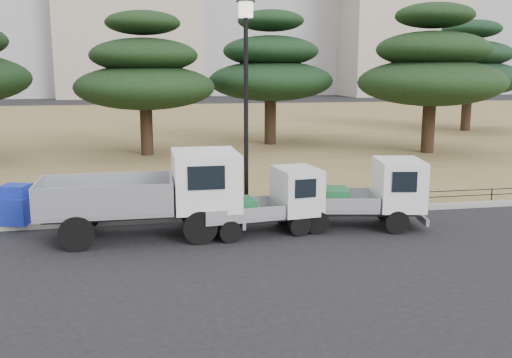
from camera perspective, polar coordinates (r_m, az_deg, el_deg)
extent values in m
plane|color=black|center=(14.64, 1.49, -6.46)|extent=(220.00, 220.00, 0.00)
cube|color=olive|center=(44.56, -7.00, 5.27)|extent=(120.00, 56.00, 0.15)
cube|color=gray|center=(17.07, -0.38, -3.65)|extent=(120.00, 0.25, 0.16)
cylinder|color=black|center=(14.53, -5.61, -4.85)|extent=(0.87, 0.18, 0.87)
cylinder|color=black|center=(16.37, -6.25, -3.06)|extent=(0.87, 0.18, 0.87)
cylinder|color=black|center=(14.58, -17.52, -5.27)|extent=(0.87, 0.18, 0.87)
cylinder|color=black|center=(16.42, -16.80, -3.44)|extent=(0.87, 0.18, 0.87)
cube|color=#2D2D30|center=(15.34, -11.43, -3.29)|extent=(4.87, 1.05, 0.15)
cube|color=gray|center=(15.26, -14.77, -1.57)|extent=(3.39, 1.91, 0.85)
cube|color=white|center=(15.24, -5.08, -0.03)|extent=(1.70, 2.08, 1.49)
cylinder|color=black|center=(15.24, 4.41, -4.66)|extent=(0.59, 0.23, 0.58)
cylinder|color=black|center=(16.37, 2.71, -3.55)|extent=(0.59, 0.23, 0.58)
cylinder|color=black|center=(14.63, -2.58, -5.30)|extent=(0.59, 0.23, 0.58)
cylinder|color=black|center=(15.81, -3.83, -4.09)|extent=(0.59, 0.23, 0.58)
cube|color=#2D2D30|center=(15.46, 0.32, -3.89)|extent=(3.17, 1.11, 0.13)
cube|color=#989C9F|center=(15.23, -1.69, -3.11)|extent=(2.29, 1.57, 0.38)
cube|color=silver|center=(15.67, 4.11, -1.13)|extent=(1.25, 1.55, 1.24)
cube|color=#1C6237|center=(15.15, -2.47, -2.82)|extent=(1.28, 1.00, 0.42)
cylinder|color=black|center=(15.84, 13.94, -4.22)|extent=(0.67, 0.29, 0.65)
cylinder|color=black|center=(17.19, 12.79, -2.99)|extent=(0.67, 0.29, 0.65)
cylinder|color=black|center=(15.46, 6.15, -4.33)|extent=(0.67, 0.29, 0.65)
cylinder|color=black|center=(16.84, 5.62, -3.06)|extent=(0.67, 0.29, 0.65)
cube|color=#2D2D30|center=(16.27, 9.78, -3.12)|extent=(3.56, 1.43, 0.15)
cube|color=#9A9CA1|center=(16.10, 7.61, -2.13)|extent=(2.63, 1.89, 0.43)
cube|color=silver|center=(16.36, 14.09, -0.48)|extent=(1.48, 1.79, 1.37)
cube|color=#1C6433|center=(16.05, 6.77, -1.76)|extent=(1.48, 1.18, 0.47)
cylinder|color=black|center=(17.30, -0.97, -2.92)|extent=(0.48, 0.48, 0.18)
cylinder|color=black|center=(16.85, -1.00, 6.48)|extent=(0.13, 0.13, 5.49)
cylinder|color=white|center=(16.89, -1.04, 16.57)|extent=(0.44, 0.44, 0.44)
cylinder|color=black|center=(17.15, -0.47, -2.65)|extent=(38.00, 0.03, 0.03)
cylinder|color=black|center=(17.11, -0.48, -2.07)|extent=(38.00, 0.03, 0.03)
cylinder|color=black|center=(17.15, -0.47, -2.65)|extent=(0.04, 0.04, 0.40)
cube|color=#1629AE|center=(17.58, -23.69, -2.68)|extent=(1.85, 1.57, 0.74)
cube|color=#1629AE|center=(17.25, -22.91, -1.06)|extent=(0.89, 0.82, 0.32)
cylinder|color=black|center=(29.10, -10.89, 5.07)|extent=(0.62, 0.62, 2.74)
ellipsoid|color=black|center=(28.97, -11.03, 8.99)|extent=(6.91, 6.91, 2.21)
ellipsoid|color=black|center=(28.97, -11.15, 12.03)|extent=(5.28, 5.28, 1.69)
ellipsoid|color=black|center=(29.05, -11.26, 15.08)|extent=(3.64, 3.64, 1.17)
cylinder|color=black|center=(32.83, 1.44, 6.07)|extent=(0.66, 0.66, 2.93)
ellipsoid|color=black|center=(32.72, 1.45, 9.78)|extent=(7.06, 7.06, 2.26)
ellipsoid|color=black|center=(32.73, 1.47, 12.67)|extent=(5.39, 5.39, 1.72)
ellipsoid|color=black|center=(32.83, 1.48, 15.55)|extent=(3.72, 3.72, 1.19)
cylinder|color=black|center=(30.71, 16.86, 5.26)|extent=(0.66, 0.66, 2.92)
ellipsoid|color=black|center=(30.60, 17.08, 9.21)|extent=(7.41, 7.41, 2.37)
ellipsoid|color=black|center=(30.61, 17.26, 12.28)|extent=(5.66, 5.66, 1.81)
ellipsoid|color=black|center=(30.71, 17.43, 15.34)|extent=(3.91, 3.91, 1.25)
cylinder|color=black|center=(42.85, 20.29, 6.54)|extent=(0.66, 0.66, 2.95)
ellipsoid|color=black|center=(42.77, 20.48, 9.40)|extent=(7.54, 7.54, 2.41)
ellipsoid|color=black|center=(42.78, 20.63, 11.62)|extent=(5.76, 5.76, 1.84)
ellipsoid|color=black|center=(42.85, 20.78, 13.84)|extent=(3.98, 3.98, 1.27)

